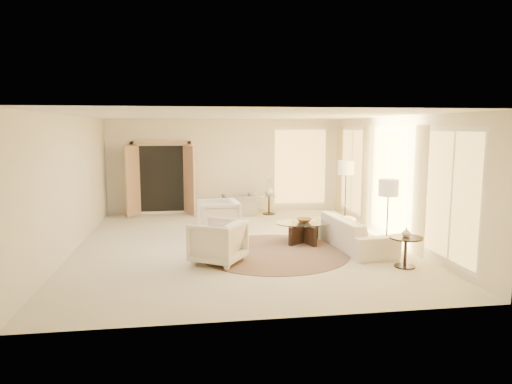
{
  "coord_description": "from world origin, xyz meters",
  "views": [
    {
      "loc": [
        -1.08,
        -9.73,
        2.54
      ],
      "look_at": [
        0.4,
        0.4,
        1.1
      ],
      "focal_mm": 32.0,
      "sensor_mm": 36.0,
      "label": 1
    }
  ],
  "objects": [
    {
      "name": "side_table",
      "position": [
        1.23,
        3.4,
        0.34
      ],
      "size": [
        0.49,
        0.49,
        0.57
      ],
      "rotation": [
        0.0,
        0.0,
        0.08
      ],
      "color": "#2F241C",
      "rests_on": "room"
    },
    {
      "name": "room",
      "position": [
        0.0,
        0.0,
        1.4
      ],
      "size": [
        7.04,
        8.04,
        2.83
      ],
      "color": "beige",
      "rests_on": "ground"
    },
    {
      "name": "armchair_right",
      "position": [
        -0.58,
        -1.33,
        0.45
      ],
      "size": [
        1.16,
        1.17,
        0.9
      ],
      "primitive_type": "imported",
      "rotation": [
        0.0,
        0.0,
        -2.12
      ],
      "color": "white",
      "rests_on": "room"
    },
    {
      "name": "curtains_right",
      "position": [
        3.4,
        1.0,
        1.3
      ],
      "size": [
        0.06,
        5.2,
        2.6
      ],
      "primitive_type": null,
      "color": "#C4B58B",
      "rests_on": "room"
    },
    {
      "name": "area_rug",
      "position": [
        0.59,
        -0.78,
        0.01
      ],
      "size": [
        3.97,
        3.97,
        0.01
      ],
      "primitive_type": "cylinder",
      "rotation": [
        0.0,
        0.0,
        -0.35
      ],
      "color": "#422D24",
      "rests_on": "room"
    },
    {
      "name": "floor_lamp_near",
      "position": [
        2.9,
        1.48,
        1.45
      ],
      "size": [
        0.41,
        0.41,
        1.71
      ],
      "rotation": [
        0.0,
        0.0,
        0.17
      ],
      "color": "#2F241C",
      "rests_on": "room"
    },
    {
      "name": "french_doors",
      "position": [
        -1.9,
        3.82,
        1.07
      ],
      "size": [
        1.95,
        0.66,
        2.16
      ],
      "color": "tan",
      "rests_on": "room"
    },
    {
      "name": "accent_chair",
      "position": [
        0.35,
        3.4,
        0.41
      ],
      "size": [
        0.98,
        0.69,
        0.81
      ],
      "primitive_type": "imported",
      "rotation": [
        0.0,
        0.0,
        3.23
      ],
      "color": "#9C988D",
      "rests_on": "room"
    },
    {
      "name": "floor_lamp_far",
      "position": [
        2.69,
        -1.52,
        1.33
      ],
      "size": [
        0.38,
        0.38,
        1.56
      ],
      "rotation": [
        0.0,
        0.0,
        -0.02
      ],
      "color": "#2F241C",
      "rests_on": "room"
    },
    {
      "name": "sofa",
      "position": [
        2.39,
        -0.61,
        0.33
      ],
      "size": [
        1.08,
        2.33,
        0.66
      ],
      "primitive_type": "imported",
      "rotation": [
        0.0,
        0.0,
        1.66
      ],
      "color": "white",
      "rests_on": "room"
    },
    {
      "name": "armchair_left",
      "position": [
        -0.44,
        0.84,
        0.47
      ],
      "size": [
        0.93,
        0.99,
        0.95
      ],
      "primitive_type": "imported",
      "rotation": [
        0.0,
        0.0,
        -1.49
      ],
      "color": "white",
      "rests_on": "room"
    },
    {
      "name": "end_table",
      "position": [
        2.81,
        -2.09,
        0.39
      ],
      "size": [
        0.6,
        0.6,
        0.57
      ],
      "rotation": [
        0.0,
        0.0,
        0.43
      ],
      "color": "black",
      "rests_on": "room"
    },
    {
      "name": "coffee_table",
      "position": [
        1.41,
        -0.06,
        0.29
      ],
      "size": [
        1.61,
        1.61,
        0.47
      ],
      "rotation": [
        0.0,
        0.0,
        -0.32
      ],
      "color": "black",
      "rests_on": "room"
    },
    {
      "name": "window_back_corner",
      "position": [
        2.3,
        3.95,
        1.35
      ],
      "size": [
        1.7,
        0.1,
        2.4
      ],
      "primitive_type": null,
      "color": "#FFCA66",
      "rests_on": "room"
    },
    {
      "name": "end_vase",
      "position": [
        2.81,
        -2.09,
        0.65
      ],
      "size": [
        0.21,
        0.21,
        0.17
      ],
      "primitive_type": "imported",
      "rotation": [
        0.0,
        0.0,
        0.26
      ],
      "color": "silver",
      "rests_on": "end_table"
    },
    {
      "name": "windows_right",
      "position": [
        3.45,
        0.1,
        1.35
      ],
      "size": [
        0.1,
        6.4,
        2.4
      ],
      "primitive_type": null,
      "color": "#FFCA66",
      "rests_on": "room"
    },
    {
      "name": "bowl",
      "position": [
        1.41,
        -0.06,
        0.51
      ],
      "size": [
        0.38,
        0.38,
        0.08
      ],
      "primitive_type": "imported",
      "rotation": [
        0.0,
        0.0,
        -0.13
      ],
      "color": "brown",
      "rests_on": "coffee_table"
    },
    {
      "name": "side_vase",
      "position": [
        1.23,
        3.4,
        0.7
      ],
      "size": [
        0.3,
        0.3,
        0.27
      ],
      "primitive_type": "imported",
      "rotation": [
        0.0,
        0.0,
        0.21
      ],
      "color": "silver",
      "rests_on": "side_table"
    }
  ]
}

